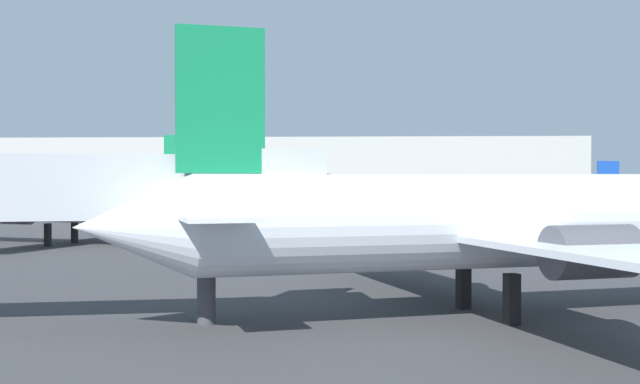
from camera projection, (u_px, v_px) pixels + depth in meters
airplane_at_gate at (509, 221)px, 32.55m from camera, size 33.23×30.04×10.90m
airplane_on_taxiway at (51, 206)px, 67.89m from camera, size 32.29×23.44×8.89m
jet_bridge at (123, 191)px, 30.01m from camera, size 16.64×5.94×6.54m
terminal_building at (258, 177)px, 130.34m from camera, size 99.40×19.97×11.68m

